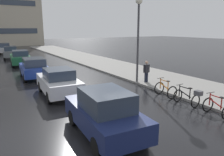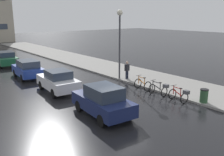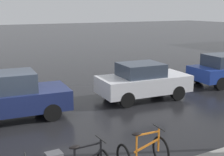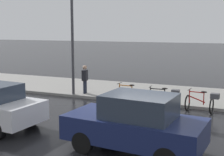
{
  "view_description": "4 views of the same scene",
  "coord_description": "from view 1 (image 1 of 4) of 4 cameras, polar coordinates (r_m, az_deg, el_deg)",
  "views": [
    {
      "loc": [
        -5.68,
        -6.81,
        3.87
      ],
      "look_at": [
        1.11,
        4.12,
        0.9
      ],
      "focal_mm": 35.0,
      "sensor_mm": 36.0,
      "label": 1
    },
    {
      "loc": [
        -9.63,
        -10.69,
        5.35
      ],
      "look_at": [
        0.17,
        1.55,
        1.42
      ],
      "focal_mm": 40.0,
      "sensor_mm": 36.0,
      "label": 2
    },
    {
      "loc": [
        9.13,
        -2.29,
        3.91
      ],
      "look_at": [
        -0.12,
        2.77,
        1.54
      ],
      "focal_mm": 50.0,
      "sensor_mm": 36.0,
      "label": 3
    },
    {
      "loc": [
        -10.23,
        -3.09,
        3.55
      ],
      "look_at": [
        2.17,
        2.15,
        1.41
      ],
      "focal_mm": 50.0,
      "sensor_mm": 36.0,
      "label": 4
    }
  ],
  "objects": [
    {
      "name": "car_grey",
      "position": [
        31.07,
        -24.99,
        6.13
      ],
      "size": [
        2.09,
        3.97,
        1.55
      ],
      "color": "slate",
      "rests_on": "ground"
    },
    {
      "name": "building_facade_main",
      "position": [
        54.33,
        -26.91,
        16.95
      ],
      "size": [
        14.99,
        7.27,
        17.72
      ],
      "color": "#B2A893",
      "rests_on": "ground"
    },
    {
      "name": "car_white",
      "position": [
        13.03,
        -13.78,
        -1.02
      ],
      "size": [
        2.12,
        4.11,
        1.59
      ],
      "color": "silver",
      "rests_on": "ground"
    },
    {
      "name": "bicycle_second",
      "position": [
        11.7,
        19.52,
        -4.55
      ],
      "size": [
        0.71,
        1.42,
        0.98
      ],
      "color": "black",
      "rests_on": "ground"
    },
    {
      "name": "streetlamp",
      "position": [
        15.11,
        6.91,
        13.68
      ],
      "size": [
        0.46,
        0.46,
        5.82
      ],
      "color": "#424247",
      "rests_on": "ground"
    },
    {
      "name": "bicycle_nearest",
      "position": [
        10.79,
        26.46,
        -6.68
      ],
      "size": [
        0.83,
        1.4,
        0.97
      ],
      "color": "black",
      "rests_on": "ground"
    },
    {
      "name": "car_green",
      "position": [
        24.76,
        -22.85,
        4.89
      ],
      "size": [
        2.14,
        4.17,
        1.59
      ],
      "color": "#1E6038",
      "rests_on": "ground"
    },
    {
      "name": "sidewalk_kerb",
      "position": [
        20.82,
        2.9,
        2.49
      ],
      "size": [
        4.8,
        60.0,
        0.14
      ],
      "primitive_type": "cube",
      "color": "gray",
      "rests_on": "ground"
    },
    {
      "name": "car_silver",
      "position": [
        37.42,
        -26.24,
        6.96
      ],
      "size": [
        2.26,
        4.57,
        1.57
      ],
      "color": "#B2B5BA",
      "rests_on": "ground"
    },
    {
      "name": "ground_plane",
      "position": [
        9.68,
        7.44,
        -10.68
      ],
      "size": [
        140.0,
        140.0,
        0.0
      ],
      "primitive_type": "plane",
      "color": "black"
    },
    {
      "name": "bicycle_third",
      "position": [
        12.89,
        13.79,
        -2.95
      ],
      "size": [
        0.8,
        1.16,
        1.01
      ],
      "color": "black",
      "rests_on": "ground"
    },
    {
      "name": "pedestrian",
      "position": [
        15.36,
        8.98,
        1.79
      ],
      "size": [
        0.44,
        0.31,
        1.64
      ],
      "color": "#1E2333",
      "rests_on": "ground"
    },
    {
      "name": "car_navy",
      "position": [
        8.05,
        -1.93,
        -9.08
      ],
      "size": [
        2.15,
        4.14,
        1.71
      ],
      "color": "navy",
      "rests_on": "ground"
    },
    {
      "name": "car_blue",
      "position": [
        18.13,
        -19.7,
        2.53
      ],
      "size": [
        2.13,
        4.11,
        1.59
      ],
      "color": "navy",
      "rests_on": "ground"
    }
  ]
}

